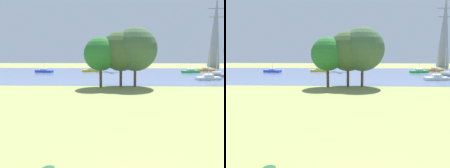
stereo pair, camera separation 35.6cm
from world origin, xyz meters
TOP-DOWN VIEW (x-y plane):
  - ground_plane at (0.00, 22.00)m, footprint 160.00×160.00m
  - water_surface at (0.00, 50.00)m, footprint 140.00×40.00m
  - sailboat_gray at (20.84, 44.76)m, footprint 5.03×2.96m
  - sailboat_orange at (23.81, 59.24)m, footprint 4.96×2.13m
  - sailboat_white at (16.80, 38.67)m, footprint 4.97×2.21m
  - sailboat_blue at (-21.44, 53.96)m, footprint 5.01×2.48m
  - sailboat_yellow at (-9.09, 56.84)m, footprint 5.02×2.65m
  - sailboat_green at (18.08, 54.51)m, footprint 5.02×2.70m
  - tree_east_far at (-3.96, 28.80)m, footprint 5.32×5.32m
  - tree_west_far at (-0.75, 29.67)m, footprint 6.44×6.44m
  - tree_west_near at (1.55, 29.55)m, footprint 7.01×7.01m
  - electricity_pylon at (34.10, 79.75)m, footprint 6.40×4.40m

SIDE VIEW (x-z plane):
  - ground_plane at x=0.00m, z-range 0.00..0.00m
  - water_surface at x=0.00m, z-range 0.00..0.02m
  - sailboat_blue at x=-21.44m, z-range -2.68..3.59m
  - sailboat_gray at x=20.84m, z-range -2.71..3.63m
  - sailboat_green at x=18.08m, z-range -2.92..3.84m
  - sailboat_white at x=16.80m, z-range -2.94..3.86m
  - sailboat_orange at x=23.81m, z-range -3.14..4.07m
  - sailboat_yellow at x=-9.09m, z-range -3.14..4.07m
  - tree_east_far at x=-3.96m, z-range 1.29..9.22m
  - tree_west_far at x=-0.75m, z-range 1.24..10.18m
  - tree_west_near at x=1.55m, z-range 1.25..10.78m
  - electricity_pylon at x=34.10m, z-range 0.01..26.28m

